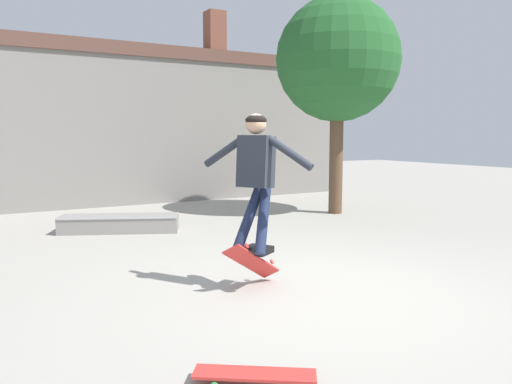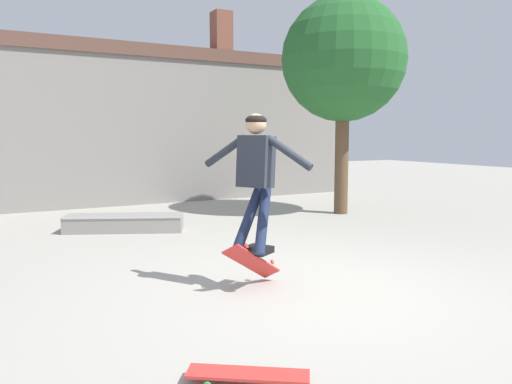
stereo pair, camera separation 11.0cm
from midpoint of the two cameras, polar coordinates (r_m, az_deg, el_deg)
name	(u,v)px [view 2 (the right image)]	position (r m, az deg, el deg)	size (l,w,h in m)	color
ground_plane	(309,291)	(5.32, 6.66, -11.22)	(40.00, 40.00, 0.00)	#A39E93
building_backdrop	(126,122)	(11.90, -14.33, 7.77)	(13.11, 0.52, 4.63)	gray
tree_right	(344,60)	(10.47, 10.28, 14.60)	(2.49, 2.49, 4.37)	brown
skate_ledge	(124,223)	(8.67, -14.47, -3.45)	(1.97, 1.27, 0.28)	gray
skater	(256,170)	(5.15, 0.62, 2.49)	(0.72, 1.14, 1.46)	#282D38
skateboard_flipping	(252,262)	(5.34, 0.13, -7.97)	(0.76, 0.41, 0.52)	red
skateboard_resting	(248,374)	(3.45, 0.03, -20.12)	(0.77, 0.61, 0.08)	red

